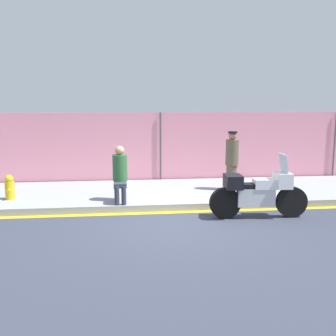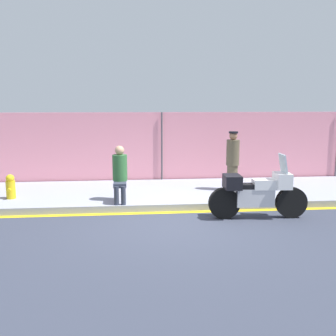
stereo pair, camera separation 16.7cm
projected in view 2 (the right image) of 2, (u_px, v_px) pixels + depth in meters
The scene contains 8 objects.
ground_plane at pixel (177, 223), 8.45m from camera, with size 120.00×120.00×0.00m, color #333847.
sidewalk at pixel (166, 193), 10.83m from camera, with size 42.33×3.09×0.17m.
curb_paint_stripe at pixel (173, 212), 9.23m from camera, with size 42.33×0.18×0.01m.
storefront_fence at pixel (162, 149), 12.26m from camera, with size 40.21×0.17×2.26m.
motorcycle at pixel (257, 193), 8.70m from camera, with size 2.21×0.56×1.44m.
officer_standing at pixel (233, 160), 10.72m from camera, with size 0.35×0.35×1.61m.
person_seated_on_curb at pixel (120, 171), 9.52m from camera, with size 0.36×0.68×1.35m.
fire_hydrant at pixel (11, 187), 9.84m from camera, with size 0.23×0.29×0.62m.
Camera 2 is at (-0.97, -8.08, 2.56)m, focal length 42.00 mm.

